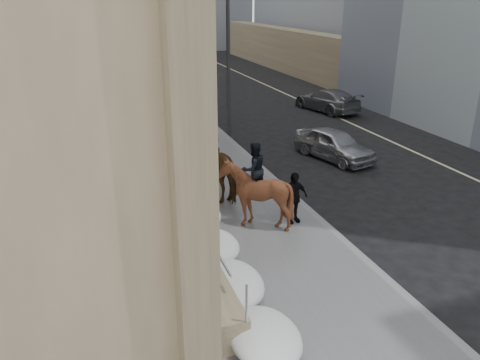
# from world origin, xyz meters

# --- Properties ---
(ground) EXTENTS (140.00, 140.00, 0.00)m
(ground) POSITION_xyz_m (0.00, 0.00, 0.00)
(ground) COLOR black
(ground) RESTS_ON ground
(sidewalk) EXTENTS (5.00, 80.00, 0.12)m
(sidewalk) POSITION_xyz_m (0.00, 10.00, 0.06)
(sidewalk) COLOR #59595B
(sidewalk) RESTS_ON ground
(curb) EXTENTS (0.24, 80.00, 0.12)m
(curb) POSITION_xyz_m (2.62, 10.00, 0.06)
(curb) COLOR slate
(curb) RESTS_ON ground
(lane_line) EXTENTS (0.15, 70.00, 0.01)m
(lane_line) POSITION_xyz_m (10.50, 10.00, 0.01)
(lane_line) COLOR #BFB78C
(lane_line) RESTS_ON ground
(far_podium) EXTENTS (2.00, 80.00, 4.00)m
(far_podium) POSITION_xyz_m (15.50, 10.00, 2.00)
(far_podium) COLOR #74674A
(far_podium) RESTS_ON ground
(streetlight_mid) EXTENTS (1.71, 0.24, 8.00)m
(streetlight_mid) POSITION_xyz_m (2.74, 14.00, 4.58)
(streetlight_mid) COLOR #2D2D30
(streetlight_mid) RESTS_ON ground
(streetlight_far) EXTENTS (1.71, 0.24, 8.00)m
(streetlight_far) POSITION_xyz_m (2.74, 34.00, 4.58)
(streetlight_far) COLOR #2D2D30
(streetlight_far) RESTS_ON ground
(traffic_signal) EXTENTS (4.10, 0.22, 6.00)m
(traffic_signal) POSITION_xyz_m (2.07, 22.00, 4.00)
(traffic_signal) COLOR #2D2D30
(traffic_signal) RESTS_ON ground
(snow_bank) EXTENTS (1.70, 18.10, 0.76)m
(snow_bank) POSITION_xyz_m (-1.42, 8.11, 0.47)
(snow_bank) COLOR silver
(snow_bank) RESTS_ON sidewalk
(mounted_horse_left) EXTENTS (2.06, 2.97, 2.80)m
(mounted_horse_left) POSITION_xyz_m (0.09, 6.20, 1.31)
(mounted_horse_left) COLOR #442B14
(mounted_horse_left) RESTS_ON sidewalk
(mounted_horse_right) EXTENTS (2.12, 2.29, 2.74)m
(mounted_horse_right) POSITION_xyz_m (0.40, 3.42, 1.29)
(mounted_horse_right) COLOR #4A2615
(mounted_horse_right) RESTS_ON sidewalk
(pedestrian) EXTENTS (1.04, 0.51, 1.72)m
(pedestrian) POSITION_xyz_m (1.66, 3.22, 0.98)
(pedestrian) COLOR black
(pedestrian) RESTS_ON sidewalk
(car_silver) EXTENTS (2.70, 4.44, 1.41)m
(car_silver) POSITION_xyz_m (6.28, 8.72, 0.71)
(car_silver) COLOR #A7A9AF
(car_silver) RESTS_ON ground
(car_grey) EXTENTS (3.04, 5.27, 1.44)m
(car_grey) POSITION_xyz_m (10.67, 17.44, 0.72)
(car_grey) COLOR slate
(car_grey) RESTS_ON ground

